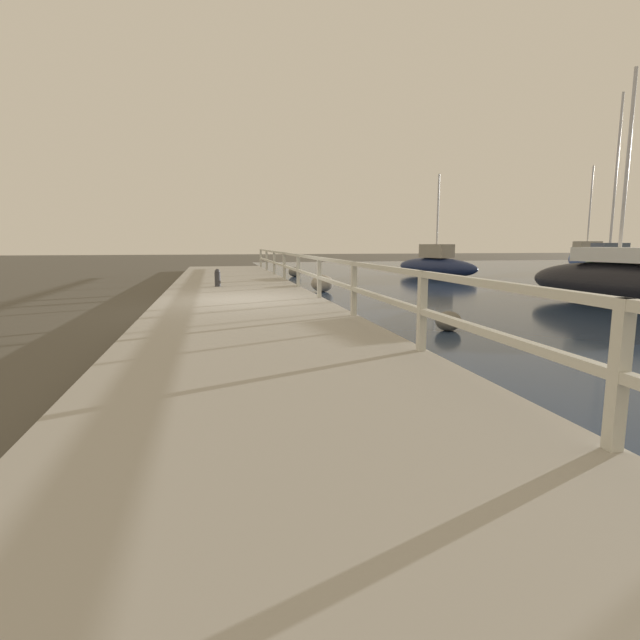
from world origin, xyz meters
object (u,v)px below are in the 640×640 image
Objects in this scene: mooring_bollard at (218,278)px; sailboat_black at (617,281)px; sailboat_navy at (436,265)px; sailboat_blue at (586,258)px; sailboat_green at (608,267)px.

mooring_bollard is 11.50m from sailboat_black.
sailboat_navy is 11.25m from sailboat_blue.
sailboat_blue reaches higher than sailboat_black.
sailboat_blue is at bearing 23.27° from mooring_bollard.
sailboat_navy is at bearing 145.83° from sailboat_green.
sailboat_black is 7.42m from sailboat_green.
sailboat_black is 0.82× the size of sailboat_green.
sailboat_blue is at bearing 71.24° from sailboat_green.
sailboat_black reaches higher than mooring_bollard.
sailboat_green is (4.79, 5.68, 0.05)m from sailboat_black.
sailboat_black is at bearing -108.39° from sailboat_navy.
sailboat_blue is at bearing 42.33° from sailboat_black.
sailboat_blue is (10.85, 2.98, 0.16)m from sailboat_navy.
sailboat_blue reaches higher than mooring_bollard.
sailboat_navy is 0.91× the size of sailboat_black.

